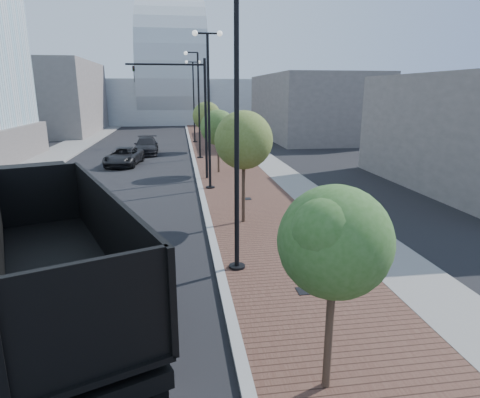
{
  "coord_description": "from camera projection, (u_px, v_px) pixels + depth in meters",
  "views": [
    {
      "loc": [
        -1.18,
        -2.79,
        5.96
      ],
      "look_at": [
        1.0,
        12.0,
        2.0
      ],
      "focal_mm": 30.61,
      "sensor_mm": 36.0,
      "label": 1
    }
  ],
  "objects": [
    {
      "name": "sidewalk",
      "position": [
        225.0,
        149.0,
        43.09
      ],
      "size": [
        7.0,
        140.0,
        0.12
      ],
      "primitive_type": "cube",
      "color": "#4C2D23",
      "rests_on": "ground"
    },
    {
      "name": "concrete_strip",
      "position": [
        250.0,
        148.0,
        43.47
      ],
      "size": [
        2.4,
        140.0,
        0.13
      ],
      "primitive_type": "cube",
      "color": "slate",
      "rests_on": "ground"
    },
    {
      "name": "curb",
      "position": [
        191.0,
        149.0,
        42.6
      ],
      "size": [
        0.3,
        140.0,
        0.14
      ],
      "primitive_type": "cube",
      "color": "gray",
      "rests_on": "ground"
    },
    {
      "name": "west_sidewalk",
      "position": [
        61.0,
        152.0,
        40.77
      ],
      "size": [
        4.0,
        140.0,
        0.12
      ],
      "primitive_type": "cube",
      "color": "slate",
      "rests_on": "ground"
    },
    {
      "name": "dump_truck",
      "position": [
        46.0,
        231.0,
        13.46
      ],
      "size": [
        7.34,
        13.44,
        3.52
      ],
      "rotation": [
        0.0,
        0.0,
        0.38
      ],
      "color": "black",
      "rests_on": "ground"
    },
    {
      "name": "white_sedan",
      "position": [
        24.0,
        303.0,
        10.49
      ],
      "size": [
        2.64,
        4.48,
        1.39
      ],
      "primitive_type": "imported",
      "rotation": [
        0.0,
        0.0,
        -0.29
      ],
      "color": "silver",
      "rests_on": "ground"
    },
    {
      "name": "dark_car_mid",
      "position": [
        124.0,
        157.0,
        33.69
      ],
      "size": [
        3.11,
        5.49,
        1.45
      ],
      "primitive_type": "imported",
      "rotation": [
        0.0,
        0.0,
        -0.14
      ],
      "color": "black",
      "rests_on": "ground"
    },
    {
      "name": "dark_car_far",
      "position": [
        146.0,
        146.0,
        39.75
      ],
      "size": [
        2.32,
        5.49,
        1.58
      ],
      "primitive_type": "imported",
      "rotation": [
        0.0,
        0.0,
        0.02
      ],
      "color": "black",
      "rests_on": "ground"
    },
    {
      "name": "pedestrian",
      "position": [
        325.0,
        203.0,
        18.99
      ],
      "size": [
        0.78,
        0.66,
        1.81
      ],
      "primitive_type": "imported",
      "rotation": [
        0.0,
        0.0,
        2.73
      ],
      "color": "black",
      "rests_on": "ground"
    },
    {
      "name": "streetlight_1",
      "position": [
        233.0,
        144.0,
        12.88
      ],
      "size": [
        1.44,
        0.56,
        9.21
      ],
      "color": "black",
      "rests_on": "ground"
    },
    {
      "name": "streetlight_2",
      "position": [
        209.0,
        111.0,
        24.25
      ],
      "size": [
        1.72,
        0.56,
        9.28
      ],
      "color": "black",
      "rests_on": "ground"
    },
    {
      "name": "streetlight_3",
      "position": [
        198.0,
        110.0,
        35.84
      ],
      "size": [
        1.44,
        0.56,
        9.21
      ],
      "color": "black",
      "rests_on": "ground"
    },
    {
      "name": "streetlight_4",
      "position": [
        194.0,
        101.0,
        47.21
      ],
      "size": [
        1.72,
        0.56,
        9.28
      ],
      "color": "black",
      "rests_on": "ground"
    },
    {
      "name": "traffic_mast",
      "position": [
        192.0,
        106.0,
        26.95
      ],
      "size": [
        5.09,
        0.2,
        8.0
      ],
      "color": "black",
      "rests_on": "ground"
    },
    {
      "name": "tree_0",
      "position": [
        337.0,
        242.0,
        7.61
      ],
      "size": [
        2.22,
        2.14,
        4.32
      ],
      "color": "#382619",
      "rests_on": "ground"
    },
    {
      "name": "tree_1",
      "position": [
        245.0,
        140.0,
        17.97
      ],
      "size": [
        2.59,
        2.58,
        5.16
      ],
      "color": "#382619",
      "rests_on": "ground"
    },
    {
      "name": "tree_2",
      "position": [
        219.0,
        128.0,
        29.57
      ],
      "size": [
        2.58,
        2.56,
        4.68
      ],
      "color": "#382619",
      "rests_on": "ground"
    },
    {
      "name": "tree_3",
      "position": [
        207.0,
        116.0,
        41.02
      ],
      "size": [
        2.84,
        2.84,
        4.95
      ],
      "color": "#382619",
      "rests_on": "ground"
    },
    {
      "name": "convention_center",
      "position": [
        174.0,
        91.0,
        83.84
      ],
      "size": [
        50.0,
        30.0,
        50.0
      ],
      "color": "#9EA5A7",
      "rests_on": "ground"
    },
    {
      "name": "commercial_block_nw",
      "position": [
        43.0,
        98.0,
        57.65
      ],
      "size": [
        14.0,
        20.0,
        10.0
      ],
      "primitive_type": "cube",
      "color": "#68605D",
      "rests_on": "ground"
    },
    {
      "name": "commercial_block_ne",
      "position": [
        311.0,
        106.0,
        53.41
      ],
      "size": [
        12.0,
        22.0,
        8.0
      ],
      "primitive_type": "cube",
      "color": "#5D5754",
      "rests_on": "ground"
    },
    {
      "name": "utility_cover_1",
      "position": [
        305.0,
        291.0,
        12.32
      ],
      "size": [
        0.5,
        0.5,
        0.02
      ],
      "primitive_type": "cube",
      "color": "black",
      "rests_on": "sidewalk"
    },
    {
      "name": "utility_cover_2",
      "position": [
        247.0,
        199.0,
        22.84
      ],
      "size": [
        0.5,
        0.5,
        0.02
      ],
      "primitive_type": "cube",
      "color": "black",
      "rests_on": "sidewalk"
    }
  ]
}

